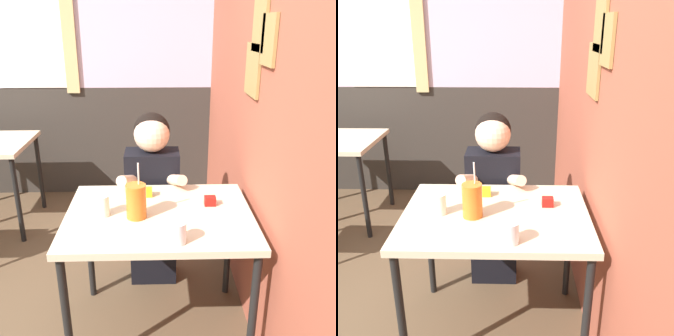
% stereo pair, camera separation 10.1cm
% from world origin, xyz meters
% --- Properties ---
extents(brick_wall_right, '(0.08, 4.33, 2.70)m').
position_xyz_m(brick_wall_right, '(1.40, 1.16, 1.35)').
color(brick_wall_right, '#9E4C38').
rests_on(brick_wall_right, ground_plane).
extents(back_wall, '(5.74, 0.09, 2.70)m').
position_xyz_m(back_wall, '(-0.02, 2.36, 1.36)').
color(back_wall, silver).
rests_on(back_wall, ground_plane).
extents(main_table, '(0.96, 0.72, 0.77)m').
position_xyz_m(main_table, '(0.85, 0.37, 0.69)').
color(main_table, beige).
rests_on(main_table, ground_plane).
extents(person_seated, '(0.42, 0.42, 1.17)m').
position_xyz_m(person_seated, '(0.81, 0.88, 0.64)').
color(person_seated, black).
rests_on(person_seated, ground_plane).
extents(cocktail_pitcher, '(0.10, 0.10, 0.30)m').
position_xyz_m(cocktail_pitcher, '(0.73, 0.34, 0.85)').
color(cocktail_pitcher, '#C6661E').
rests_on(cocktail_pitcher, main_table).
extents(glass_near_pitcher, '(0.08, 0.08, 0.10)m').
position_xyz_m(glass_near_pitcher, '(0.92, 0.10, 0.82)').
color(glass_near_pitcher, silver).
rests_on(glass_near_pitcher, main_table).
extents(glass_center, '(0.07, 0.07, 0.11)m').
position_xyz_m(glass_center, '(0.56, 0.36, 0.82)').
color(glass_center, silver).
rests_on(glass_center, main_table).
extents(condiment_ketchup, '(0.06, 0.04, 0.05)m').
position_xyz_m(condiment_ketchup, '(1.12, 0.46, 0.79)').
color(condiment_ketchup, '#B7140F').
rests_on(condiment_ketchup, main_table).
extents(condiment_mustard, '(0.06, 0.04, 0.05)m').
position_xyz_m(condiment_mustard, '(0.78, 0.58, 0.79)').
color(condiment_mustard, yellow).
rests_on(condiment_mustard, main_table).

